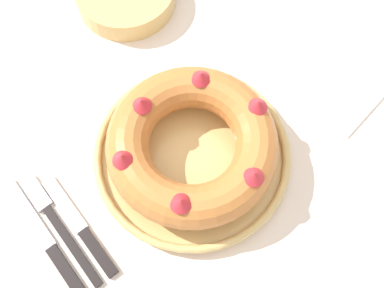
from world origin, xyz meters
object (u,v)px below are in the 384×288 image
(fork, at_px, (56,222))
(cake_knife, at_px, (84,232))
(serving_dish, at_px, (192,155))
(napkin, at_px, (349,79))
(bundt_cake, at_px, (192,144))
(serving_knife, at_px, (52,250))

(fork, bearing_deg, cake_knife, -58.48)
(serving_dish, bearing_deg, napkin, -10.32)
(bundt_cake, height_order, serving_knife, bundt_cake)
(serving_dish, height_order, serving_knife, serving_dish)
(serving_dish, distance_m, serving_knife, 0.24)
(serving_dish, bearing_deg, fork, 168.94)
(serving_knife, distance_m, napkin, 0.53)
(fork, distance_m, cake_knife, 0.04)
(fork, relative_size, serving_knife, 0.88)
(bundt_cake, height_order, fork, bundt_cake)
(serving_dish, xyz_separation_m, bundt_cake, (0.00, -0.00, 0.04))
(serving_dish, xyz_separation_m, napkin, (0.29, -0.05, -0.01))
(serving_knife, bearing_deg, cake_knife, -6.87)
(cake_knife, height_order, napkin, cake_knife)
(serving_dish, relative_size, bundt_cake, 1.20)
(cake_knife, xyz_separation_m, napkin, (0.48, -0.06, -0.00))
(serving_dish, relative_size, napkin, 1.69)
(bundt_cake, height_order, napkin, bundt_cake)
(serving_dish, height_order, napkin, serving_dish)
(serving_dish, distance_m, cake_knife, 0.19)
(serving_knife, relative_size, napkin, 1.25)
(serving_dish, height_order, bundt_cake, bundt_cake)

